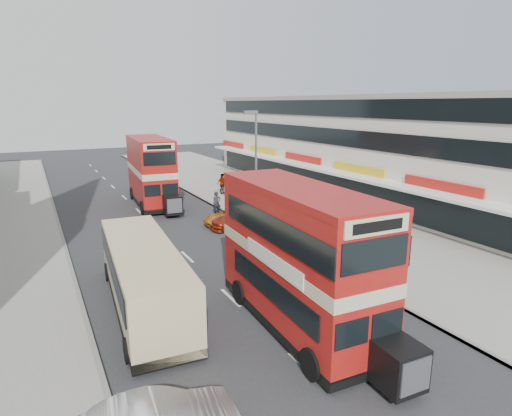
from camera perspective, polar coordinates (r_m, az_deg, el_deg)
ground at (r=14.03m, az=11.67°, el=-24.36°), size 160.00×160.00×0.00m
road_surface at (r=30.48m, az=-12.84°, el=-2.91°), size 12.00×90.00×0.01m
pavement_right at (r=35.32m, az=6.25°, el=-0.22°), size 12.00×90.00×0.15m
kerb_left at (r=29.59m, az=-24.33°, el=-4.19°), size 0.20×90.00×0.16m
kerb_right at (r=32.47m, az=-2.42°, el=-1.41°), size 0.20×90.00×0.16m
commercial_row at (r=40.95m, az=14.17°, el=7.94°), size 9.90×46.20×9.30m
street_lamp at (r=29.97m, az=-0.13°, el=6.51°), size 1.00×0.20×8.12m
bus_main at (r=16.49m, az=5.77°, el=-6.64°), size 3.13×9.98×5.43m
bus_second at (r=37.82m, az=-13.86°, el=4.82°), size 3.48×10.32×5.58m
coach at (r=18.88m, az=-14.78°, el=-8.60°), size 3.25×10.10×2.63m
car_right_a at (r=30.13m, az=-1.89°, el=-1.44°), size 4.74×2.19×1.34m
car_right_b at (r=31.06m, az=-3.30°, el=-1.16°), size 4.40×2.41×1.17m
pedestrian_near at (r=28.05m, az=7.07°, el=-1.71°), size 0.81×0.62×1.98m
pedestrian_far at (r=40.88m, az=-4.56°, el=3.25°), size 1.23×0.79×1.95m
cyclist at (r=32.57m, az=-5.25°, el=-0.24°), size 0.65×1.78×2.13m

